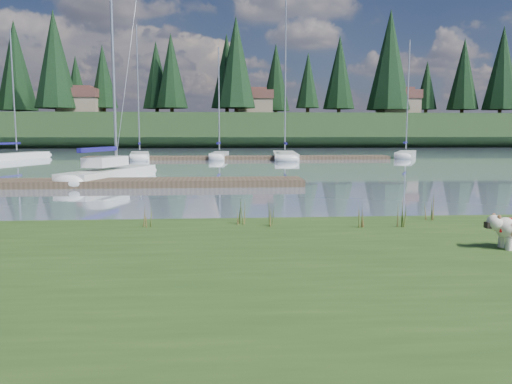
{
  "coord_description": "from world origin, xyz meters",
  "views": [
    {
      "loc": [
        0.35,
        -13.02,
        2.35
      ],
      "look_at": [
        1.26,
        -0.5,
        0.84
      ],
      "focal_mm": 35.0,
      "sensor_mm": 36.0,
      "label": 1
    }
  ],
  "objects": [
    {
      "name": "dock_near",
      "position": [
        -4.0,
        9.0,
        0.15
      ],
      "size": [
        16.0,
        2.0,
        0.3
      ],
      "primitive_type": "cube",
      "color": "#4C3D2C",
      "rests_on": "ground"
    },
    {
      "name": "weed_1",
      "position": [
        1.49,
        -2.56,
        0.59
      ],
      "size": [
        0.17,
        0.14,
        0.58
      ],
      "color": "#475B23",
      "rests_on": "bank"
    },
    {
      "name": "mud_lip",
      "position": [
        0.0,
        -1.6,
        0.07
      ],
      "size": [
        60.0,
        0.5,
        0.14
      ],
      "primitive_type": "cube",
      "color": "#33281C",
      "rests_on": "ground"
    },
    {
      "name": "sailboat_bg_3",
      "position": [
        6.16,
        31.57,
        0.32
      ],
      "size": [
        2.74,
        9.87,
        14.11
      ],
      "rotation": [
        0.0,
        0.0,
        1.48
      ],
      "color": "white",
      "rests_on": "ground"
    },
    {
      "name": "house_2",
      "position": [
        30.0,
        69.0,
        7.31
      ],
      "size": [
        6.3,
        5.3,
        4.65
      ],
      "color": "gray",
      "rests_on": "ridge"
    },
    {
      "name": "bank",
      "position": [
        0.0,
        -6.0,
        0.17
      ],
      "size": [
        60.0,
        9.0,
        0.35
      ],
      "primitive_type": "cube",
      "color": "#2D4A1A",
      "rests_on": "ground"
    },
    {
      "name": "house_0",
      "position": [
        -22.0,
        70.0,
        7.31
      ],
      "size": [
        6.3,
        5.3,
        4.65
      ],
      "color": "gray",
      "rests_on": "ridge"
    },
    {
      "name": "weed_3",
      "position": [
        -1.19,
        -2.48,
        0.57
      ],
      "size": [
        0.17,
        0.14,
        0.53
      ],
      "color": "#475B23",
      "rests_on": "bank"
    },
    {
      "name": "weed_5",
      "position": [
        5.13,
        -2.11,
        0.61
      ],
      "size": [
        0.17,
        0.14,
        0.62
      ],
      "color": "#475B23",
      "rests_on": "bank"
    },
    {
      "name": "ground",
      "position": [
        0.0,
        30.0,
        0.0
      ],
      "size": [
        200.0,
        200.0,
        0.0
      ],
      "primitive_type": "plane",
      "color": "#8193AB",
      "rests_on": "ground"
    },
    {
      "name": "sailboat_main",
      "position": [
        -4.8,
        12.14,
        0.42
      ],
      "size": [
        3.83,
        7.87,
        11.3
      ],
      "rotation": [
        0.0,
        0.0,
        1.26
      ],
      "color": "white",
      "rests_on": "ground"
    },
    {
      "name": "house_1",
      "position": [
        6.0,
        71.0,
        7.31
      ],
      "size": [
        6.3,
        5.3,
        4.65
      ],
      "color": "gray",
      "rests_on": "ridge"
    },
    {
      "name": "conifer_5",
      "position": [
        15.0,
        70.0,
        10.83
      ],
      "size": [
        3.96,
        3.96,
        10.35
      ],
      "color": "#382619",
      "rests_on": "ridge"
    },
    {
      "name": "sailboat_bg_4",
      "position": [
        17.86,
        32.78,
        0.33
      ],
      "size": [
        4.37,
        7.16,
        10.76
      ],
      "rotation": [
        0.0,
        0.0,
        1.13
      ],
      "color": "white",
      "rests_on": "ground"
    },
    {
      "name": "conifer_2",
      "position": [
        -25.0,
        68.0,
        13.54
      ],
      "size": [
        6.6,
        6.6,
        16.05
      ],
      "color": "#382619",
      "rests_on": "ridge"
    },
    {
      "name": "sailboat_bg_1",
      "position": [
        -6.71,
        31.78,
        0.33
      ],
      "size": [
        2.63,
        7.82,
        11.49
      ],
      "rotation": [
        0.0,
        0.0,
        1.72
      ],
      "color": "white",
      "rests_on": "ground"
    },
    {
      "name": "ridge",
      "position": [
        0.0,
        73.0,
        2.5
      ],
      "size": [
        200.0,
        20.0,
        5.0
      ],
      "primitive_type": "cube",
      "color": "#1C3218",
      "rests_on": "ground"
    },
    {
      "name": "conifer_7",
      "position": [
        42.0,
        71.0,
        12.19
      ],
      "size": [
        5.28,
        5.28,
        13.2
      ],
      "color": "#382619",
      "rests_on": "ridge"
    },
    {
      "name": "dock_far",
      "position": [
        2.0,
        30.0,
        0.15
      ],
      "size": [
        26.0,
        2.2,
        0.3
      ],
      "primitive_type": "cube",
      "color": "#4C3D2C",
      "rests_on": "ground"
    },
    {
      "name": "sailboat_bg_2",
      "position": [
        0.37,
        31.9,
        0.33
      ],
      "size": [
        1.82,
        6.48,
        9.79
      ],
      "rotation": [
        0.0,
        0.0,
        1.48
      ],
      "color": "white",
      "rests_on": "ground"
    },
    {
      "name": "conifer_4",
      "position": [
        3.0,
        66.0,
        13.09
      ],
      "size": [
        6.16,
        6.16,
        15.1
      ],
      "color": "#382619",
      "rests_on": "ridge"
    },
    {
      "name": "conifer_3",
      "position": [
        -10.0,
        72.0,
        11.74
      ],
      "size": [
        4.84,
        4.84,
        12.25
      ],
      "color": "#382619",
      "rests_on": "ridge"
    },
    {
      "name": "weed_2",
      "position": [
        4.19,
        -2.88,
        0.64
      ],
      "size": [
        0.17,
        0.14,
        0.7
      ],
      "color": "#475B23",
      "rests_on": "bank"
    },
    {
      "name": "conifer_6",
      "position": [
        28.0,
        68.0,
        13.99
      ],
      "size": [
        7.04,
        7.04,
        17.0
      ],
      "color": "#382619",
      "rests_on": "ridge"
    },
    {
      "name": "weed_4",
      "position": [
        3.31,
        -2.84,
        0.56
      ],
      "size": [
        0.17,
        0.14,
        0.51
      ],
      "color": "#475B23",
      "rests_on": "bank"
    },
    {
      "name": "sailboat_bg_0",
      "position": [
        -16.91,
        32.08,
        0.32
      ],
      "size": [
        3.85,
        7.66,
        11.05
      ],
      "rotation": [
        0.0,
        0.0,
        1.24
      ],
      "color": "white",
      "rests_on": "ground"
    },
    {
      "name": "weed_0",
      "position": [
        0.82,
        -2.28,
        0.6
      ],
      "size": [
        0.17,
        0.14,
        0.6
      ],
      "color": "#475B23",
      "rests_on": "bank"
    }
  ]
}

